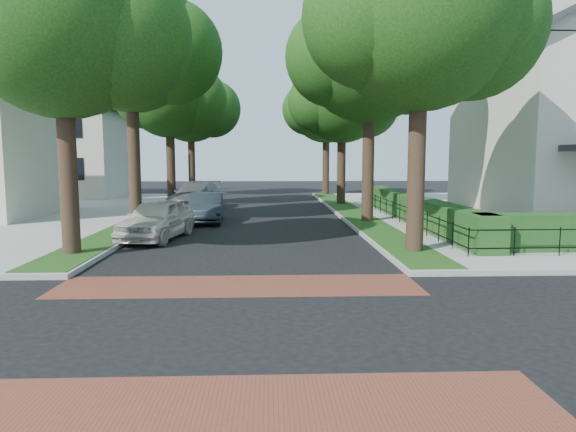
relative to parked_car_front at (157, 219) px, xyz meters
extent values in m
plane|color=black|center=(3.60, -10.70, -0.79)|extent=(120.00, 120.00, 0.00)
cube|color=brown|center=(3.60, -7.50, -0.79)|extent=(9.00, 2.20, 0.01)
cube|color=brown|center=(3.60, -13.90, -0.79)|extent=(9.00, 2.20, 0.01)
cube|color=#204212|center=(9.00, 8.40, -0.63)|extent=(1.60, 29.80, 0.02)
cube|color=#204212|center=(-1.80, 8.40, -0.63)|extent=(1.60, 29.80, 0.02)
cylinder|color=black|center=(9.10, -3.70, 3.03)|extent=(0.56, 0.56, 7.35)
sphere|color=black|center=(9.10, -3.70, 6.92)|extent=(6.20, 6.20, 6.20)
sphere|color=black|center=(10.80, -3.40, 6.52)|extent=(4.65, 4.65, 4.65)
sphere|color=black|center=(7.55, -3.90, 6.62)|extent=(4.34, 4.34, 4.34)
sphere|color=black|center=(9.20, -2.15, 7.42)|extent=(4.03, 4.03, 4.03)
cylinder|color=black|center=(9.10, 4.30, 3.21)|extent=(0.56, 0.56, 7.70)
sphere|color=black|center=(9.10, 4.30, 7.28)|extent=(6.60, 6.60, 6.60)
sphere|color=black|center=(10.91, 4.60, 6.88)|extent=(4.95, 4.95, 4.95)
sphere|color=black|center=(7.45, 4.10, 6.98)|extent=(4.62, 4.62, 4.62)
sphere|color=black|center=(9.20, 5.95, 7.78)|extent=(4.29, 4.29, 4.29)
cylinder|color=black|center=(9.10, 13.30, 2.68)|extent=(0.56, 0.56, 6.65)
sphere|color=black|center=(9.10, 13.30, 6.20)|extent=(5.80, 5.80, 5.80)
sphere|color=black|center=(10.70, 13.60, 5.80)|extent=(4.35, 4.35, 4.35)
sphere|color=black|center=(7.65, 13.10, 5.90)|extent=(4.06, 4.06, 4.06)
sphere|color=black|center=(9.20, 14.75, 6.70)|extent=(3.77, 3.77, 3.77)
cylinder|color=black|center=(9.10, 22.30, 2.86)|extent=(0.56, 0.56, 7.00)
sphere|color=black|center=(9.10, 22.30, 6.56)|extent=(6.00, 6.00, 6.00)
sphere|color=black|center=(10.75, 22.60, 6.16)|extent=(4.50, 4.50, 4.50)
sphere|color=black|center=(7.60, 22.10, 6.26)|extent=(4.20, 4.20, 4.20)
sphere|color=black|center=(9.20, 23.80, 7.06)|extent=(3.90, 3.90, 3.90)
cylinder|color=black|center=(-1.90, -3.70, 2.86)|extent=(0.56, 0.56, 7.00)
sphere|color=black|center=(-1.90, -3.70, 6.56)|extent=(6.00, 6.00, 6.00)
sphere|color=black|center=(-0.25, -3.40, 6.16)|extent=(4.50, 4.50, 4.50)
sphere|color=black|center=(-3.40, -3.90, 6.26)|extent=(4.20, 4.20, 4.20)
sphere|color=black|center=(-1.80, -2.20, 7.06)|extent=(3.90, 3.90, 3.90)
cylinder|color=black|center=(-1.90, 4.30, 3.38)|extent=(0.56, 0.56, 8.05)
sphere|color=black|center=(-1.90, 4.30, 7.64)|extent=(6.40, 6.40, 6.40)
sphere|color=black|center=(-0.14, 4.60, 7.24)|extent=(4.80, 4.80, 4.80)
sphere|color=black|center=(-3.50, 4.10, 7.34)|extent=(4.48, 4.48, 4.48)
sphere|color=black|center=(-1.80, 5.90, 8.14)|extent=(4.16, 4.16, 4.16)
cylinder|color=black|center=(-1.90, 13.30, 2.79)|extent=(0.56, 0.56, 6.86)
sphere|color=black|center=(-1.90, 13.30, 6.41)|extent=(5.60, 5.60, 5.60)
sphere|color=black|center=(-0.36, 13.60, 6.01)|extent=(4.20, 4.20, 4.20)
sphere|color=black|center=(-3.30, 13.10, 6.11)|extent=(3.92, 3.92, 3.92)
sphere|color=black|center=(-1.80, 14.70, 6.91)|extent=(3.64, 3.64, 3.64)
cylinder|color=black|center=(-1.90, 22.30, 2.93)|extent=(0.56, 0.56, 7.14)
sphere|color=black|center=(-1.90, 22.30, 6.70)|extent=(6.20, 6.20, 6.20)
sphere|color=black|center=(-0.20, 22.60, 6.30)|extent=(4.65, 4.65, 4.65)
sphere|color=black|center=(-3.45, 22.10, 6.40)|extent=(4.34, 4.34, 4.34)
sphere|color=black|center=(-1.80, 23.85, 7.20)|extent=(4.03, 4.03, 4.03)
cube|color=#143A15|center=(11.30, 4.30, -0.04)|extent=(1.00, 18.00, 1.20)
cube|color=beige|center=(-11.90, 21.30, 2.61)|extent=(9.00, 8.00, 6.50)
cube|color=brown|center=(-9.20, 19.70, 7.68)|extent=(0.80, 0.80, 3.64)
imported|color=beige|center=(0.00, 0.00, 0.00)|extent=(2.63, 4.90, 1.58)
imported|color=#1C252B|center=(1.30, 5.20, -0.07)|extent=(1.77, 4.46, 1.44)
imported|color=slate|center=(0.00, 11.11, 0.07)|extent=(3.10, 6.16, 1.72)
camera|label=1|loc=(4.36, -20.02, 2.39)|focal=32.00mm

